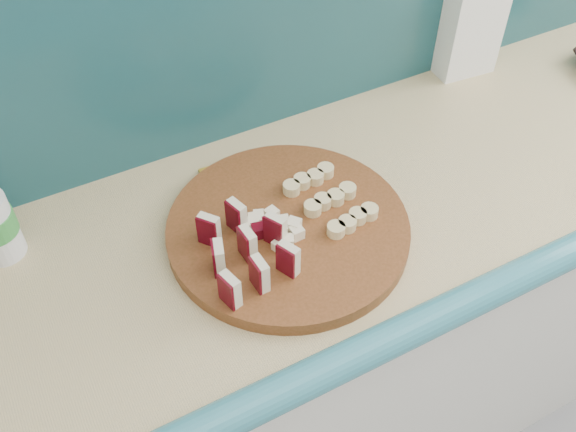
# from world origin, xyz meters

# --- Properties ---
(kitchen_counter) EXTENTS (2.20, 0.63, 0.91)m
(kitchen_counter) POSITION_xyz_m (0.10, 1.50, 0.46)
(kitchen_counter) COLOR silver
(kitchen_counter) RESTS_ON ground
(cutting_board) EXTENTS (0.48, 0.48, 0.03)m
(cutting_board) POSITION_xyz_m (-0.20, 1.47, 0.92)
(cutting_board) COLOR #4E2B10
(cutting_board) RESTS_ON kitchen_counter
(apple_wedges) EXTENTS (0.15, 0.18, 0.06)m
(apple_wedges) POSITION_xyz_m (-0.30, 1.43, 0.97)
(apple_wedges) COLOR beige
(apple_wedges) RESTS_ON cutting_board
(apple_chunks) EXTENTS (0.07, 0.07, 0.02)m
(apple_chunks) POSITION_xyz_m (-0.23, 1.47, 0.95)
(apple_chunks) COLOR #FAEBC8
(apple_chunks) RESTS_ON cutting_board
(banana_slices) EXTENTS (0.13, 0.17, 0.02)m
(banana_slices) POSITION_xyz_m (-0.11, 1.48, 0.95)
(banana_slices) COLOR #D7C083
(banana_slices) RESTS_ON cutting_board
(flour_bag) EXTENTS (0.14, 0.11, 0.23)m
(flour_bag) POSITION_xyz_m (0.41, 1.76, 1.03)
(flour_bag) COLOR white
(flour_bag) RESTS_ON kitchen_counter
(banana_peel) EXTENTS (0.24, 0.20, 0.01)m
(banana_peel) POSITION_xyz_m (-0.27, 1.60, 0.91)
(banana_peel) COLOR gold
(banana_peel) RESTS_ON kitchen_counter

